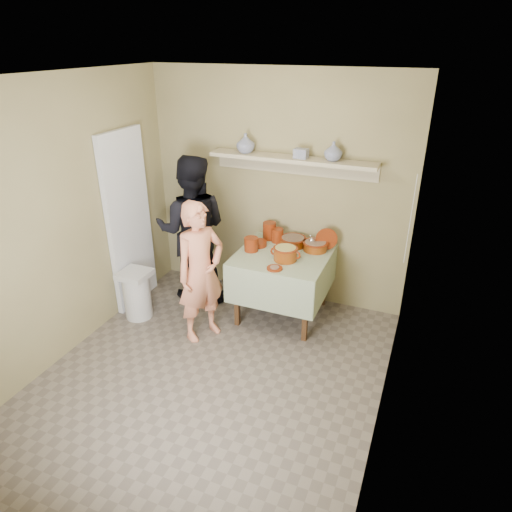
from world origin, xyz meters
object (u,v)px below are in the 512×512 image
at_px(person_cook, 201,272).
at_px(serving_table, 283,264).
at_px(person_helper, 192,230).
at_px(cazuela_rice, 285,253).
at_px(trash_bin, 137,294).

relative_size(person_cook, serving_table, 1.52).
xyz_separation_m(person_cook, serving_table, (0.64, 0.67, -0.10)).
height_order(person_helper, serving_table, person_helper).
bearing_deg(serving_table, person_cook, -133.32).
relative_size(person_cook, cazuela_rice, 4.47).
height_order(serving_table, cazuela_rice, cazuela_rice).
relative_size(person_helper, trash_bin, 3.08).
bearing_deg(person_cook, person_helper, 62.79).
bearing_deg(trash_bin, person_cook, -2.29).
bearing_deg(serving_table, trash_bin, -156.61).
xyz_separation_m(cazuela_rice, trash_bin, (-1.55, -0.50, -0.56)).
bearing_deg(trash_bin, serving_table, 23.39).
distance_m(serving_table, cazuela_rice, 0.26).
height_order(person_helper, trash_bin, person_helper).
bearing_deg(trash_bin, cazuela_rice, 17.94).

